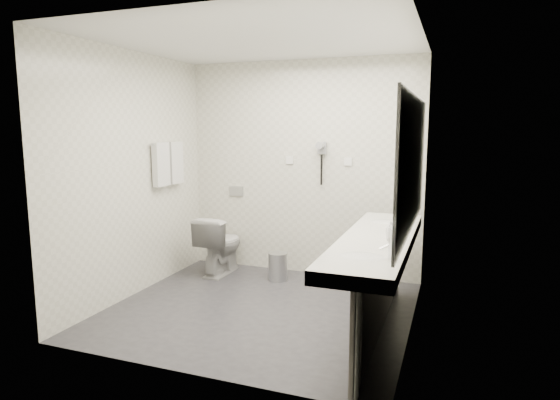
% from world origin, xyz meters
% --- Properties ---
extents(floor, '(2.80, 2.80, 0.00)m').
position_xyz_m(floor, '(0.00, 0.00, 0.00)').
color(floor, '#2D2C32').
rests_on(floor, ground).
extents(ceiling, '(2.80, 2.80, 0.00)m').
position_xyz_m(ceiling, '(0.00, 0.00, 2.50)').
color(ceiling, silver).
rests_on(ceiling, wall_back).
extents(wall_back, '(2.80, 0.00, 2.80)m').
position_xyz_m(wall_back, '(0.00, 1.30, 1.25)').
color(wall_back, beige).
rests_on(wall_back, floor).
extents(wall_front, '(2.80, 0.00, 2.80)m').
position_xyz_m(wall_front, '(0.00, -1.30, 1.25)').
color(wall_front, beige).
rests_on(wall_front, floor).
extents(wall_left, '(0.00, 2.60, 2.60)m').
position_xyz_m(wall_left, '(-1.40, 0.00, 1.25)').
color(wall_left, beige).
rests_on(wall_left, floor).
extents(wall_right, '(0.00, 2.60, 2.60)m').
position_xyz_m(wall_right, '(1.40, 0.00, 1.25)').
color(wall_right, beige).
rests_on(wall_right, floor).
extents(vanity_counter, '(0.55, 2.20, 0.10)m').
position_xyz_m(vanity_counter, '(1.12, -0.20, 0.80)').
color(vanity_counter, silver).
rests_on(vanity_counter, floor).
extents(vanity_panel, '(0.03, 2.15, 0.75)m').
position_xyz_m(vanity_panel, '(1.15, -0.20, 0.38)').
color(vanity_panel, gray).
rests_on(vanity_panel, floor).
extents(vanity_post_near, '(0.06, 0.06, 0.75)m').
position_xyz_m(vanity_post_near, '(1.18, -1.24, 0.38)').
color(vanity_post_near, silver).
rests_on(vanity_post_near, floor).
extents(vanity_post_far, '(0.06, 0.06, 0.75)m').
position_xyz_m(vanity_post_far, '(1.18, 0.84, 0.38)').
color(vanity_post_far, silver).
rests_on(vanity_post_far, floor).
extents(mirror, '(0.02, 2.20, 1.05)m').
position_xyz_m(mirror, '(1.39, -0.20, 1.45)').
color(mirror, '#B2BCC6').
rests_on(mirror, wall_right).
extents(basin_near, '(0.40, 0.31, 0.05)m').
position_xyz_m(basin_near, '(1.12, -0.85, 0.83)').
color(basin_near, white).
rests_on(basin_near, vanity_counter).
extents(basin_far, '(0.40, 0.31, 0.05)m').
position_xyz_m(basin_far, '(1.12, 0.45, 0.83)').
color(basin_far, white).
rests_on(basin_far, vanity_counter).
extents(faucet_near, '(0.04, 0.04, 0.15)m').
position_xyz_m(faucet_near, '(1.32, -0.85, 0.92)').
color(faucet_near, silver).
rests_on(faucet_near, vanity_counter).
extents(faucet_far, '(0.04, 0.04, 0.15)m').
position_xyz_m(faucet_far, '(1.32, 0.45, 0.92)').
color(faucet_far, silver).
rests_on(faucet_far, vanity_counter).
extents(soap_bottle_a, '(0.07, 0.07, 0.11)m').
position_xyz_m(soap_bottle_a, '(1.23, -0.22, 0.91)').
color(soap_bottle_a, beige).
rests_on(soap_bottle_a, vanity_counter).
extents(soap_bottle_b, '(0.11, 0.11, 0.10)m').
position_xyz_m(soap_bottle_b, '(1.22, -0.06, 0.90)').
color(soap_bottle_b, beige).
rests_on(soap_bottle_b, vanity_counter).
extents(soap_bottle_c, '(0.05, 0.05, 0.11)m').
position_xyz_m(soap_bottle_c, '(1.23, -0.31, 0.90)').
color(soap_bottle_c, beige).
rests_on(soap_bottle_c, vanity_counter).
extents(glass_left, '(0.06, 0.06, 0.10)m').
position_xyz_m(glass_left, '(1.30, 0.10, 0.90)').
color(glass_left, silver).
rests_on(glass_left, vanity_counter).
extents(toilet, '(0.41, 0.70, 0.70)m').
position_xyz_m(toilet, '(-0.89, 0.91, 0.35)').
color(toilet, white).
rests_on(toilet, floor).
extents(flush_plate, '(0.18, 0.02, 0.12)m').
position_xyz_m(flush_plate, '(-0.85, 1.29, 0.95)').
color(flush_plate, '#B2B5BA').
rests_on(flush_plate, wall_back).
extents(pedal_bin, '(0.23, 0.23, 0.30)m').
position_xyz_m(pedal_bin, '(-0.15, 0.89, 0.15)').
color(pedal_bin, '#B2B5BA').
rests_on(pedal_bin, floor).
extents(bin_lid, '(0.22, 0.22, 0.02)m').
position_xyz_m(bin_lid, '(-0.15, 0.89, 0.31)').
color(bin_lid, '#B2B5BA').
rests_on(bin_lid, pedal_bin).
extents(towel_rail, '(0.02, 0.62, 0.02)m').
position_xyz_m(towel_rail, '(-1.35, 0.55, 1.55)').
color(towel_rail, silver).
rests_on(towel_rail, wall_left).
extents(towel_near, '(0.07, 0.24, 0.48)m').
position_xyz_m(towel_near, '(-1.34, 0.41, 1.33)').
color(towel_near, silver).
rests_on(towel_near, towel_rail).
extents(towel_far, '(0.07, 0.24, 0.48)m').
position_xyz_m(towel_far, '(-1.34, 0.69, 1.33)').
color(towel_far, silver).
rests_on(towel_far, towel_rail).
extents(dryer_cradle, '(0.10, 0.04, 0.14)m').
position_xyz_m(dryer_cradle, '(0.25, 1.27, 1.50)').
color(dryer_cradle, gray).
rests_on(dryer_cradle, wall_back).
extents(dryer_barrel, '(0.08, 0.14, 0.08)m').
position_xyz_m(dryer_barrel, '(0.25, 1.20, 1.53)').
color(dryer_barrel, gray).
rests_on(dryer_barrel, dryer_cradle).
extents(dryer_cord, '(0.02, 0.02, 0.35)m').
position_xyz_m(dryer_cord, '(0.25, 1.26, 1.25)').
color(dryer_cord, black).
rests_on(dryer_cord, dryer_cradle).
extents(switch_plate_a, '(0.09, 0.02, 0.09)m').
position_xyz_m(switch_plate_a, '(-0.15, 1.29, 1.35)').
color(switch_plate_a, white).
rests_on(switch_plate_a, wall_back).
extents(switch_plate_b, '(0.09, 0.02, 0.09)m').
position_xyz_m(switch_plate_b, '(0.55, 1.29, 1.35)').
color(switch_plate_b, white).
rests_on(switch_plate_b, wall_back).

